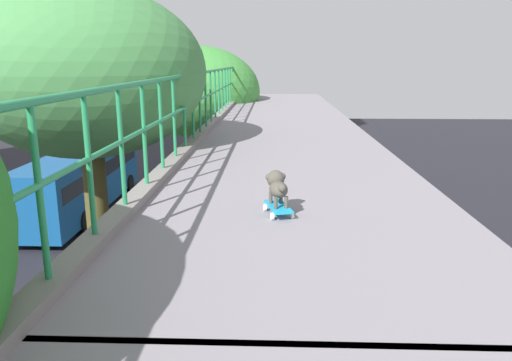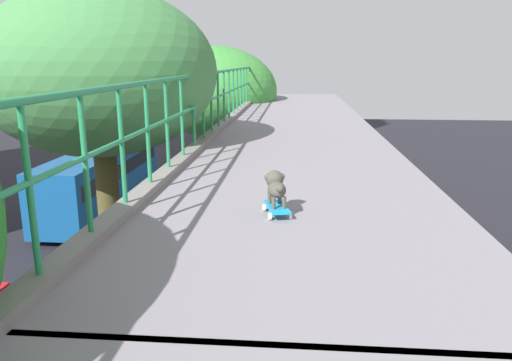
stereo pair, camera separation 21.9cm
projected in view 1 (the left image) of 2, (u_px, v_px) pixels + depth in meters
overpass_deck at (301, 294)px, 3.43m from camera, size 3.29×35.78×0.38m
green_railing at (72, 226)px, 3.38m from camera, size 0.20×33.99×1.21m
city_bus at (83, 177)px, 23.94m from camera, size 2.52×10.91×3.02m
roadside_tree_mid at (86, 78)px, 8.13m from camera, size 4.00×4.00×8.55m
roadside_tree_far at (197, 94)px, 17.65m from camera, size 4.59×4.59×7.85m
toy_skateboard at (278, 207)px, 4.56m from camera, size 0.29×0.46×0.09m
small_dog at (277, 185)px, 4.54m from camera, size 0.23×0.38×0.32m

